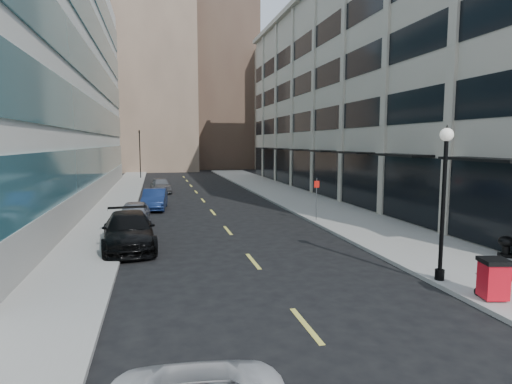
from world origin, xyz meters
name	(u,v)px	position (x,y,z in m)	size (l,w,h in m)	color
ground	(339,365)	(0.00, 0.00, 0.00)	(160.00, 160.00, 0.00)	black
sidewalk_right	(320,207)	(7.50, 20.00, 0.07)	(5.00, 80.00, 0.15)	gray
sidewalk_left	(109,215)	(-6.50, 20.00, 0.07)	(3.00, 80.00, 0.15)	gray
building_right	(392,92)	(16.94, 26.99, 8.99)	(15.30, 46.50, 18.25)	#B2A896
skyline_tan_near	(151,86)	(-4.00, 68.00, 14.00)	(14.00, 18.00, 28.00)	#8D735C
skyline_brown	(218,74)	(8.00, 72.00, 17.00)	(12.00, 16.00, 34.00)	brown
skyline_tan_far	(97,108)	(-14.00, 78.00, 11.00)	(12.00, 14.00, 22.00)	#8D735C
skyline_stone	(280,112)	(18.00, 66.00, 10.00)	(10.00, 14.00, 20.00)	#B2A896
grate_far	(504,276)	(7.60, 3.80, 0.15)	(1.40, 1.00, 0.01)	black
road_centerline	(219,220)	(0.00, 17.00, 0.01)	(0.15, 68.20, 0.01)	#D8CC4C
traffic_signal	(139,133)	(-5.50, 48.00, 5.72)	(0.66, 0.66, 6.98)	black
car_black_pickup	(129,231)	(-4.80, 11.25, 0.77)	(2.16, 5.31, 1.54)	black
car_silver_sedan	(134,214)	(-4.80, 16.26, 0.69)	(1.62, 4.02, 1.37)	gray
car_blue_sedan	(155,199)	(-3.72, 22.17, 0.71)	(1.50, 4.29, 1.41)	navy
car_grey_sedan	(161,185)	(-3.20, 32.15, 0.70)	(1.65, 4.10, 1.40)	slate
trash_bin	(493,278)	(5.64, 2.13, 0.78)	(0.87, 0.89, 1.18)	red
lamppost	(444,190)	(5.30, 4.00, 3.08)	(0.42, 0.42, 5.00)	black
sign_post	(317,193)	(5.30, 14.99, 1.71)	(0.28, 0.09, 2.43)	slate
urn_planter	(506,244)	(9.60, 5.85, 0.65)	(0.59, 0.59, 0.82)	black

